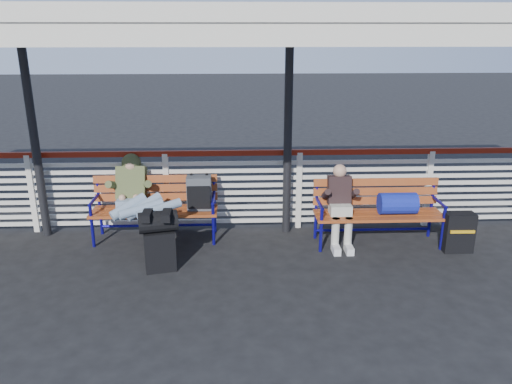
{
  "coord_description": "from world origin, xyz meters",
  "views": [
    {
      "loc": [
        1.04,
        -5.3,
        2.95
      ],
      "look_at": [
        1.31,
        1.0,
        0.88
      ],
      "focal_mm": 35.0,
      "sensor_mm": 36.0,
      "label": 1
    }
  ],
  "objects_px": {
    "bench_left": "(171,199)",
    "companion_person": "(340,205)",
    "bench_right": "(386,205)",
    "suitcase_side": "(458,232)",
    "traveler_man": "(140,201)",
    "luggage_stack": "(159,238)"
  },
  "relations": [
    {
      "from": "bench_left",
      "to": "companion_person",
      "type": "distance_m",
      "value": 2.43
    },
    {
      "from": "bench_right",
      "to": "suitcase_side",
      "type": "xyz_separation_m",
      "value": [
        0.95,
        -0.31,
        -0.3
      ]
    },
    {
      "from": "bench_right",
      "to": "companion_person",
      "type": "height_order",
      "value": "companion_person"
    },
    {
      "from": "companion_person",
      "to": "bench_right",
      "type": "bearing_deg",
      "value": 1.47
    },
    {
      "from": "bench_left",
      "to": "traveler_man",
      "type": "distance_m",
      "value": 0.51
    },
    {
      "from": "bench_right",
      "to": "traveler_man",
      "type": "xyz_separation_m",
      "value": [
        -3.44,
        -0.03,
        0.11
      ]
    },
    {
      "from": "bench_right",
      "to": "suitcase_side",
      "type": "bearing_deg",
      "value": -18.39
    },
    {
      "from": "companion_person",
      "to": "suitcase_side",
      "type": "bearing_deg",
      "value": -10.54
    },
    {
      "from": "suitcase_side",
      "to": "bench_right",
      "type": "bearing_deg",
      "value": 162.58
    },
    {
      "from": "bench_right",
      "to": "traveler_man",
      "type": "relative_size",
      "value": 1.1
    },
    {
      "from": "traveler_man",
      "to": "bench_right",
      "type": "bearing_deg",
      "value": 0.54
    },
    {
      "from": "luggage_stack",
      "to": "traveler_man",
      "type": "distance_m",
      "value": 0.81
    },
    {
      "from": "traveler_man",
      "to": "suitcase_side",
      "type": "relative_size",
      "value": 2.94
    },
    {
      "from": "bench_right",
      "to": "suitcase_side",
      "type": "relative_size",
      "value": 3.24
    },
    {
      "from": "luggage_stack",
      "to": "companion_person",
      "type": "relative_size",
      "value": 0.69
    },
    {
      "from": "bench_left",
      "to": "companion_person",
      "type": "xyz_separation_m",
      "value": [
        2.41,
        -0.33,
        -0.01
      ]
    },
    {
      "from": "bench_left",
      "to": "bench_right",
      "type": "distance_m",
      "value": 3.08
    },
    {
      "from": "luggage_stack",
      "to": "companion_person",
      "type": "bearing_deg",
      "value": 3.27
    },
    {
      "from": "luggage_stack",
      "to": "bench_right",
      "type": "height_order",
      "value": "bench_right"
    },
    {
      "from": "luggage_stack",
      "to": "suitcase_side",
      "type": "relative_size",
      "value": 1.43
    },
    {
      "from": "bench_left",
      "to": "suitcase_side",
      "type": "distance_m",
      "value": 4.07
    },
    {
      "from": "companion_person",
      "to": "suitcase_side",
      "type": "height_order",
      "value": "companion_person"
    }
  ]
}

